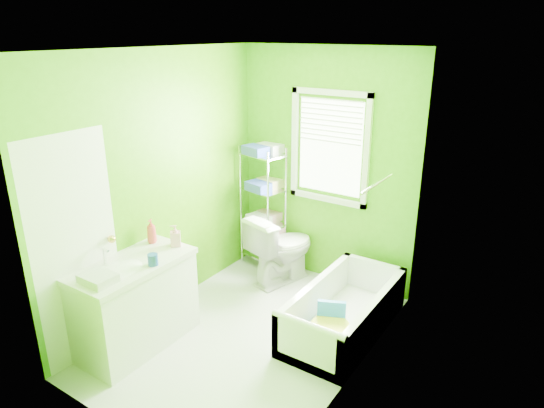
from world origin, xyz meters
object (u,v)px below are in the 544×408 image
Objects in this scene: bathtub at (342,317)px; toilet at (282,248)px; vanity at (135,301)px; wire_shelf_unit at (264,195)px.

toilet reaches higher than bathtub.
vanity is 0.73× the size of wire_shelf_unit.
toilet is at bearing 75.44° from vanity.
bathtub is 1.77m from wire_shelf_unit.
vanity is 2.01m from wire_shelf_unit.
toilet is at bearing 152.57° from bathtub.
wire_shelf_unit reaches higher than toilet.
bathtub is 1.81× the size of toilet.
wire_shelf_unit reaches higher than vanity.
vanity is at bearing -140.86° from bathtub.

